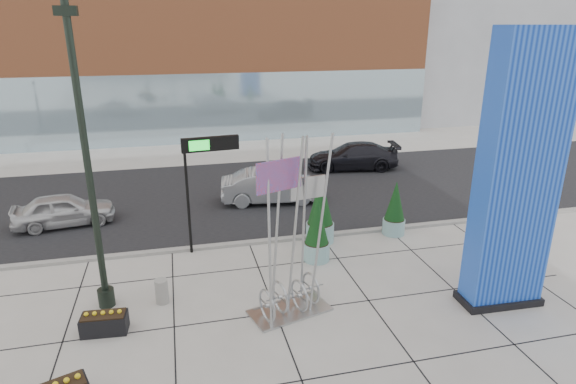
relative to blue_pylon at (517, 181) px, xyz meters
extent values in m
plane|color=#9E9991|center=(-7.93, 1.99, -3.98)|extent=(160.00, 160.00, 0.00)
cube|color=black|center=(-7.93, 11.99, -3.97)|extent=(80.00, 12.00, 0.02)
cube|color=gray|center=(-7.93, 5.99, -3.92)|extent=(80.00, 0.30, 0.12)
cube|color=#9A502C|center=(-6.93, 28.99, 1.52)|extent=(34.00, 10.00, 11.00)
cube|color=#8CA5B2|center=(-6.93, 24.19, -1.48)|extent=(34.00, 0.60, 5.00)
cube|color=slate|center=(18.07, 33.99, 5.02)|extent=(20.00, 18.00, 18.00)
cube|color=#0B31AC|center=(0.00, 0.00, 0.14)|extent=(2.32, 1.00, 8.24)
cube|color=black|center=(0.00, 0.00, -3.87)|extent=(2.51, 1.18, 0.23)
cylinder|color=black|center=(-11.93, 2.65, 0.53)|extent=(0.20, 0.20, 9.02)
cylinder|color=black|center=(-11.93, 2.65, -3.70)|extent=(0.50, 0.50, 0.56)
cube|color=black|center=(-11.93, 2.65, 4.59)|extent=(0.57, 0.27, 0.25)
cube|color=#A9ABAD|center=(-6.51, 0.99, -3.95)|extent=(2.64, 1.81, 0.07)
cylinder|color=#A9ABAD|center=(-7.27, 0.77, -1.25)|extent=(0.09, 0.09, 5.47)
cylinder|color=#A9ABAD|center=(-6.83, 1.15, -1.25)|extent=(0.09, 0.09, 5.47)
cylinder|color=#A9ABAD|center=(-6.40, 0.88, -1.25)|extent=(0.09, 0.09, 5.47)
cylinder|color=#A9ABAD|center=(-5.90, 1.21, -1.25)|extent=(0.09, 0.09, 5.47)
cylinder|color=#A9ABAD|center=(-5.63, 0.72, -1.25)|extent=(0.09, 0.09, 5.47)
torus|color=#A9ABAD|center=(-7.33, 0.88, -3.46)|extent=(0.35, 0.98, 1.00)
torus|color=#A9ABAD|center=(-6.78, 1.10, -3.46)|extent=(0.35, 0.98, 1.00)
torus|color=#A9ABAD|center=(-6.23, 0.88, -3.46)|extent=(0.35, 0.98, 1.00)
torus|color=#A9ABAD|center=(-5.68, 1.10, -3.46)|extent=(0.35, 0.98, 1.00)
cube|color=red|center=(-6.83, 0.99, 0.39)|extent=(1.36, 0.56, 0.88)
cube|color=#A9ABAD|center=(-5.85, 1.10, -0.15)|extent=(1.09, 0.25, 0.66)
cylinder|color=gray|center=(-10.26, 2.41, -3.59)|extent=(0.41, 0.41, 0.79)
cylinder|color=black|center=(-9.20, 5.79, -1.79)|extent=(0.10, 0.10, 4.38)
cube|color=black|center=(-8.26, 5.79, 0.19)|extent=(2.10, 0.40, 0.52)
cube|color=#19D833|center=(-8.68, 5.68, 0.19)|extent=(0.73, 0.10, 0.37)
cylinder|color=#84B1B1|center=(-0.93, 5.59, -3.66)|extent=(0.92, 0.92, 0.64)
cylinder|color=black|center=(-0.93, 5.59, -3.34)|extent=(0.84, 0.84, 0.06)
cone|color=black|center=(-0.93, 5.59, -2.51)|extent=(0.83, 0.83, 1.65)
cylinder|color=#84B1B1|center=(-4.73, 4.08, -3.64)|extent=(0.97, 0.97, 0.68)
cylinder|color=black|center=(-4.73, 4.08, -3.30)|extent=(0.89, 0.89, 0.06)
cone|color=black|center=(-4.73, 4.08, -2.43)|extent=(0.87, 0.87, 1.75)
cylinder|color=#84B1B1|center=(-4.13, 5.59, -3.59)|extent=(1.11, 1.11, 0.78)
cylinder|color=black|center=(-4.13, 5.59, -3.20)|extent=(1.02, 1.02, 0.07)
cone|color=black|center=(-4.13, 5.59, -2.20)|extent=(1.00, 1.00, 2.01)
cube|color=black|center=(-11.83, 1.21, -3.71)|extent=(1.30, 0.72, 0.54)
cube|color=black|center=(-11.83, 1.21, -3.43)|extent=(1.20, 0.62, 0.05)
imported|color=silver|center=(-14.38, 9.75, -3.28)|extent=(4.31, 2.21, 1.40)
imported|color=#96989D|center=(-5.08, 10.49, -3.18)|extent=(5.07, 2.28, 1.61)
imported|color=black|center=(0.82, 15.03, -3.20)|extent=(5.69, 3.05, 1.57)
camera|label=1|loc=(-9.51, -11.26, 4.24)|focal=30.00mm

